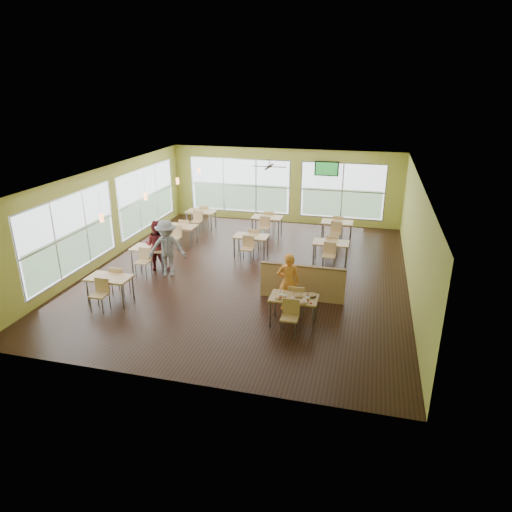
% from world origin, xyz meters
% --- Properties ---
extents(room, '(12.00, 12.04, 3.20)m').
position_xyz_m(room, '(0.00, 0.00, 1.60)').
color(room, black).
rests_on(room, ground).
extents(window_bays, '(9.24, 10.24, 2.38)m').
position_xyz_m(window_bays, '(-2.65, 3.08, 1.48)').
color(window_bays, white).
rests_on(window_bays, room).
extents(main_table, '(1.22, 1.52, 0.87)m').
position_xyz_m(main_table, '(2.00, -3.00, 0.63)').
color(main_table, tan).
rests_on(main_table, floor).
extents(half_wall_divider, '(2.40, 0.14, 1.04)m').
position_xyz_m(half_wall_divider, '(2.00, -1.55, 0.52)').
color(half_wall_divider, tan).
rests_on(half_wall_divider, floor).
extents(dining_tables, '(6.92, 8.72, 0.87)m').
position_xyz_m(dining_tables, '(-1.05, 1.71, 0.63)').
color(dining_tables, tan).
rests_on(dining_tables, floor).
extents(pendant_lights, '(0.11, 7.31, 0.86)m').
position_xyz_m(pendant_lights, '(-3.20, 0.68, 2.45)').
color(pendant_lights, '#2D2119').
rests_on(pendant_lights, ceiling).
extents(ceiling_fan, '(1.25, 1.25, 0.29)m').
position_xyz_m(ceiling_fan, '(-0.00, 3.00, 2.95)').
color(ceiling_fan, '#2D2119').
rests_on(ceiling_fan, ceiling).
extents(tv_backwall, '(1.00, 0.07, 0.60)m').
position_xyz_m(tv_backwall, '(1.80, 5.90, 2.45)').
color(tv_backwall, black).
rests_on(tv_backwall, wall_back).
extents(man_plaid, '(0.67, 0.51, 1.63)m').
position_xyz_m(man_plaid, '(1.72, -2.25, 0.82)').
color(man_plaid, '#F75C1B').
rests_on(man_plaid, floor).
extents(patron_maroon, '(0.84, 0.66, 1.67)m').
position_xyz_m(patron_maroon, '(-2.96, -0.47, 0.84)').
color(patron_maroon, maroon).
rests_on(patron_maroon, floor).
extents(patron_grey, '(1.34, 1.01, 1.83)m').
position_xyz_m(patron_grey, '(-2.43, -0.86, 0.92)').
color(patron_grey, slate).
rests_on(patron_grey, floor).
extents(cup_blue, '(0.10, 0.10, 0.35)m').
position_xyz_m(cup_blue, '(1.70, -3.18, 0.82)').
color(cup_blue, white).
rests_on(cup_blue, main_table).
extents(cup_yellow, '(0.09, 0.09, 0.34)m').
position_xyz_m(cup_yellow, '(1.80, -3.20, 0.82)').
color(cup_yellow, white).
rests_on(cup_yellow, main_table).
extents(cup_red_near, '(0.08, 0.08, 0.30)m').
position_xyz_m(cup_red_near, '(2.02, -3.24, 0.81)').
color(cup_red_near, white).
rests_on(cup_red_near, main_table).
extents(cup_red_far, '(0.09, 0.09, 0.32)m').
position_xyz_m(cup_red_far, '(2.38, -3.16, 0.82)').
color(cup_red_far, white).
rests_on(cup_red_far, main_table).
extents(food_basket, '(0.28, 0.28, 0.06)m').
position_xyz_m(food_basket, '(2.42, -2.85, 0.79)').
color(food_basket, black).
rests_on(food_basket, main_table).
extents(ketchup_cup, '(0.06, 0.06, 0.02)m').
position_xyz_m(ketchup_cup, '(2.47, -3.25, 0.76)').
color(ketchup_cup, maroon).
rests_on(ketchup_cup, main_table).
extents(wrapper_left, '(0.16, 0.14, 0.04)m').
position_xyz_m(wrapper_left, '(1.63, -3.21, 0.77)').
color(wrapper_left, tan).
rests_on(wrapper_left, main_table).
extents(wrapper_mid, '(0.23, 0.21, 0.05)m').
position_xyz_m(wrapper_mid, '(2.11, -2.96, 0.78)').
color(wrapper_mid, tan).
rests_on(wrapper_mid, main_table).
extents(wrapper_right, '(0.16, 0.14, 0.04)m').
position_xyz_m(wrapper_right, '(2.29, -3.30, 0.77)').
color(wrapper_right, tan).
rests_on(wrapper_right, main_table).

